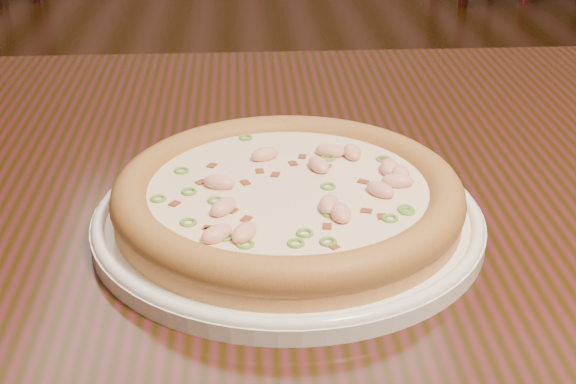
{
  "coord_description": "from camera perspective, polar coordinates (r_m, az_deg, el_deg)",
  "views": [
    {
      "loc": [
        0.07,
        -1.26,
        1.05
      ],
      "look_at": [
        0.1,
        -0.73,
        0.78
      ],
      "focal_mm": 50.0,
      "sensor_mm": 36.0,
      "label": 1
    }
  ],
  "objects": [
    {
      "name": "ground",
      "position": [
        1.64,
        -5.05,
        -13.0
      ],
      "size": [
        9.0,
        9.0,
        0.0
      ],
      "primitive_type": "plane",
      "color": "black"
    },
    {
      "name": "hero_table",
      "position": [
        0.72,
        9.41,
        -7.1
      ],
      "size": [
        1.2,
        0.8,
        0.75
      ],
      "color": "black",
      "rests_on": "ground"
    },
    {
      "name": "plate",
      "position": [
        0.61,
        -0.0,
        -1.8
      ],
      "size": [
        0.29,
        0.29,
        0.02
      ],
      "color": "white",
      "rests_on": "hero_table"
    },
    {
      "name": "pizza",
      "position": [
        0.6,
        0.03,
        -0.25
      ],
      "size": [
        0.26,
        0.26,
        0.03
      ],
      "color": "tan",
      "rests_on": "plate"
    }
  ]
}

